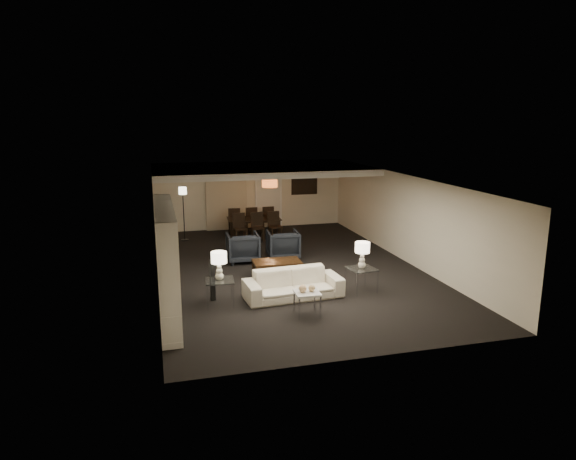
# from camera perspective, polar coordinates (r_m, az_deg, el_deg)

# --- Properties ---
(floor) EXTENTS (11.00, 11.00, 0.00)m
(floor) POSITION_cam_1_polar(r_m,az_deg,el_deg) (14.23, -0.00, -4.33)
(floor) COLOR black
(floor) RESTS_ON ground
(ceiling) EXTENTS (7.00, 11.00, 0.02)m
(ceiling) POSITION_cam_1_polar(r_m,az_deg,el_deg) (13.71, -0.00, 5.72)
(ceiling) COLOR silver
(ceiling) RESTS_ON ground
(wall_back) EXTENTS (7.00, 0.02, 2.50)m
(wall_back) POSITION_cam_1_polar(r_m,az_deg,el_deg) (19.20, -4.25, 3.92)
(wall_back) COLOR beige
(wall_back) RESTS_ON ground
(wall_front) EXTENTS (7.00, 0.02, 2.50)m
(wall_front) POSITION_cam_1_polar(r_m,az_deg,el_deg) (8.90, 9.23, -6.57)
(wall_front) COLOR beige
(wall_front) RESTS_ON ground
(wall_left) EXTENTS (0.02, 11.00, 2.50)m
(wall_left) POSITION_cam_1_polar(r_m,az_deg,el_deg) (13.46, -14.55, -0.22)
(wall_left) COLOR beige
(wall_left) RESTS_ON ground
(wall_right) EXTENTS (0.02, 11.00, 2.50)m
(wall_right) POSITION_cam_1_polar(r_m,az_deg,el_deg) (15.18, 12.88, 1.30)
(wall_right) COLOR beige
(wall_right) RESTS_ON ground
(ceiling_soffit) EXTENTS (7.00, 4.00, 0.20)m
(ceiling_soffit) POSITION_cam_1_polar(r_m,az_deg,el_deg) (17.10, -3.05, 6.75)
(ceiling_soffit) COLOR silver
(ceiling_soffit) RESTS_ON ceiling
(curtains) EXTENTS (1.50, 0.12, 2.40)m
(curtains) POSITION_cam_1_polar(r_m,az_deg,el_deg) (18.98, -6.87, 3.61)
(curtains) COLOR beige
(curtains) RESTS_ON wall_back
(door) EXTENTS (0.90, 0.05, 2.10)m
(door) POSITION_cam_1_polar(r_m,az_deg,el_deg) (19.34, -2.18, 3.41)
(door) COLOR silver
(door) RESTS_ON wall_back
(painting) EXTENTS (0.95, 0.04, 0.65)m
(painting) POSITION_cam_1_polar(r_m,az_deg,el_deg) (19.61, 1.82, 5.01)
(painting) COLOR #142D38
(painting) RESTS_ON wall_back
(media_unit) EXTENTS (0.38, 3.40, 2.35)m
(media_unit) POSITION_cam_1_polar(r_m,az_deg,el_deg) (10.96, -13.36, -3.47)
(media_unit) COLOR white
(media_unit) RESTS_ON wall_left
(pendant_light) EXTENTS (0.52, 0.52, 0.24)m
(pendant_light) POSITION_cam_1_polar(r_m,az_deg,el_deg) (17.22, -2.05, 5.19)
(pendant_light) COLOR #D8591E
(pendant_light) RESTS_ON ceiling_soffit
(sofa) EXTENTS (2.32, 1.04, 0.66)m
(sofa) POSITION_cam_1_polar(r_m,az_deg,el_deg) (11.94, 0.58, -6.03)
(sofa) COLOR beige
(sofa) RESTS_ON floor
(coffee_table) EXTENTS (1.26, 0.76, 0.44)m
(coffee_table) POSITION_cam_1_polar(r_m,az_deg,el_deg) (13.45, -1.25, -4.36)
(coffee_table) COLOR black
(coffee_table) RESTS_ON floor
(armchair_left) EXTENTS (0.93, 0.96, 0.84)m
(armchair_left) POSITION_cam_1_polar(r_m,az_deg,el_deg) (14.88, -5.05, -1.93)
(armchair_left) COLOR black
(armchair_left) RESTS_ON floor
(armchair_right) EXTENTS (0.96, 0.99, 0.84)m
(armchair_right) POSITION_cam_1_polar(r_m,az_deg,el_deg) (15.12, -0.57, -1.65)
(armchair_right) COLOR black
(armchair_right) RESTS_ON floor
(side_table_left) EXTENTS (0.67, 0.67, 0.58)m
(side_table_left) POSITION_cam_1_polar(r_m,az_deg,el_deg) (11.64, -7.57, -6.86)
(side_table_left) COLOR white
(side_table_left) RESTS_ON floor
(side_table_right) EXTENTS (0.70, 0.70, 0.58)m
(side_table_right) POSITION_cam_1_polar(r_m,az_deg,el_deg) (12.49, 8.15, -5.50)
(side_table_right) COLOR white
(side_table_right) RESTS_ON floor
(table_lamp_left) EXTENTS (0.37, 0.37, 0.64)m
(table_lamp_left) POSITION_cam_1_polar(r_m,az_deg,el_deg) (11.45, -7.66, -3.98)
(table_lamp_left) COLOR white
(table_lamp_left) RESTS_ON side_table_left
(table_lamp_right) EXTENTS (0.36, 0.36, 0.64)m
(table_lamp_right) POSITION_cam_1_polar(r_m,az_deg,el_deg) (12.32, 8.24, -2.81)
(table_lamp_right) COLOR beige
(table_lamp_right) RESTS_ON side_table_right
(marble_table) EXTENTS (0.54, 0.54, 0.52)m
(marble_table) POSITION_cam_1_polar(r_m,az_deg,el_deg) (10.97, 2.13, -8.16)
(marble_table) COLOR white
(marble_table) RESTS_ON floor
(gold_gourd_a) EXTENTS (0.17, 0.17, 0.17)m
(gold_gourd_a) POSITION_cam_1_polar(r_m,az_deg,el_deg) (10.83, 1.64, -6.53)
(gold_gourd_a) COLOR #E2B077
(gold_gourd_a) RESTS_ON marble_table
(gold_gourd_b) EXTENTS (0.14, 0.14, 0.14)m
(gold_gourd_b) POSITION_cam_1_polar(r_m,az_deg,el_deg) (10.89, 2.65, -6.48)
(gold_gourd_b) COLOR tan
(gold_gourd_b) RESTS_ON marble_table
(television) EXTENTS (1.13, 0.15, 0.65)m
(television) POSITION_cam_1_polar(r_m,az_deg,el_deg) (11.84, -13.33, -2.78)
(television) COLOR black
(television) RESTS_ON media_unit
(vase_blue) EXTENTS (0.16, 0.16, 0.17)m
(vase_blue) POSITION_cam_1_polar(r_m,az_deg,el_deg) (10.02, -13.16, -5.18)
(vase_blue) COLOR #242F9C
(vase_blue) RESTS_ON media_unit
(vase_amber) EXTENTS (0.17, 0.17, 0.17)m
(vase_amber) POSITION_cam_1_polar(r_m,az_deg,el_deg) (10.18, -13.36, -1.96)
(vase_amber) COLOR #B2773B
(vase_amber) RESTS_ON media_unit
(floor_speaker) EXTENTS (0.12, 0.12, 0.96)m
(floor_speaker) POSITION_cam_1_polar(r_m,az_deg,el_deg) (11.87, -8.40, -5.53)
(floor_speaker) COLOR black
(floor_speaker) RESTS_ON floor
(dining_table) EXTENTS (1.88, 1.13, 0.64)m
(dining_table) POSITION_cam_1_polar(r_m,az_deg,el_deg) (17.94, -3.78, 0.28)
(dining_table) COLOR black
(dining_table) RESTS_ON floor
(chair_nl) EXTENTS (0.48, 0.48, 0.95)m
(chair_nl) POSITION_cam_1_polar(r_m,az_deg,el_deg) (17.18, -5.33, 0.23)
(chair_nl) COLOR black
(chair_nl) RESTS_ON floor
(chair_nm) EXTENTS (0.46, 0.46, 0.95)m
(chair_nm) POSITION_cam_1_polar(r_m,az_deg,el_deg) (17.28, -3.37, 0.34)
(chair_nm) COLOR black
(chair_nm) RESTS_ON floor
(chair_nr) EXTENTS (0.49, 0.49, 0.95)m
(chair_nr) POSITION_cam_1_polar(r_m,az_deg,el_deg) (17.41, -1.43, 0.45)
(chair_nr) COLOR black
(chair_nr) RESTS_ON floor
(chair_fl) EXTENTS (0.48, 0.48, 0.95)m
(chair_fl) POSITION_cam_1_polar(r_m,az_deg,el_deg) (18.43, -6.01, 1.07)
(chair_fl) COLOR black
(chair_fl) RESTS_ON floor
(chair_fm) EXTENTS (0.45, 0.45, 0.95)m
(chair_fm) POSITION_cam_1_polar(r_m,az_deg,el_deg) (18.53, -4.18, 1.17)
(chair_fm) COLOR black
(chair_fm) RESTS_ON floor
(chair_fr) EXTENTS (0.47, 0.47, 0.95)m
(chair_fr) POSITION_cam_1_polar(r_m,az_deg,el_deg) (18.65, -2.37, 1.27)
(chair_fr) COLOR black
(chair_fr) RESTS_ON floor
(floor_lamp) EXTENTS (0.33, 0.33, 1.82)m
(floor_lamp) POSITION_cam_1_polar(r_m,az_deg,el_deg) (17.59, -11.52, 1.76)
(floor_lamp) COLOR black
(floor_lamp) RESTS_ON floor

